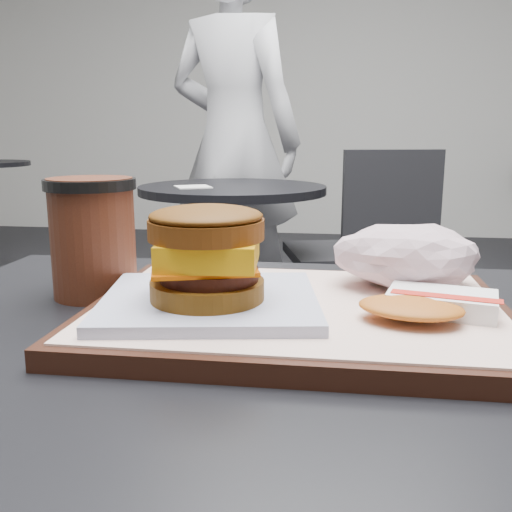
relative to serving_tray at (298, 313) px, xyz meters
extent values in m
cube|color=silver|center=(0.00, 4.95, 0.72)|extent=(8.00, 0.10, 3.00)
cube|color=black|center=(0.00, -0.05, -0.03)|extent=(0.80, 0.60, 0.04)
cube|color=black|center=(0.00, 0.00, 0.00)|extent=(0.38, 0.28, 0.02)
cube|color=silver|center=(0.00, 0.00, 0.01)|extent=(0.36, 0.26, 0.00)
cube|color=silver|center=(-0.08, -0.02, 0.02)|extent=(0.21, 0.20, 0.01)
cylinder|color=#633C0E|center=(-0.08, -0.03, 0.03)|extent=(0.11, 0.11, 0.02)
cylinder|color=black|center=(-0.08, -0.03, 0.04)|extent=(0.10, 0.10, 0.01)
cube|color=#D65A07|center=(-0.08, -0.03, 0.05)|extent=(0.11, 0.11, 0.00)
cube|color=#E4A70E|center=(-0.07, -0.03, 0.06)|extent=(0.09, 0.09, 0.02)
cylinder|color=brown|center=(-0.08, -0.03, 0.08)|extent=(0.11, 0.11, 0.02)
ellipsoid|color=#62370E|center=(-0.08, -0.03, 0.09)|extent=(0.11, 0.11, 0.02)
cube|color=white|center=(0.13, -0.01, 0.02)|extent=(0.10, 0.08, 0.02)
cube|color=red|center=(0.13, -0.02, 0.03)|extent=(0.09, 0.04, 0.00)
ellipsoid|color=orange|center=(0.10, -0.04, 0.02)|extent=(0.10, 0.08, 0.01)
cylinder|color=#421B0F|center=(-0.22, 0.06, 0.05)|extent=(0.09, 0.09, 0.13)
cylinder|color=black|center=(-0.22, 0.06, 0.11)|extent=(0.09, 0.09, 0.01)
cylinder|color=black|center=(-0.35, 1.60, -0.77)|extent=(0.44, 0.44, 0.02)
cylinder|color=#A5A5AA|center=(-0.35, 1.60, -0.41)|extent=(0.07, 0.07, 0.70)
cylinder|color=black|center=(-0.35, 1.60, -0.04)|extent=(0.70, 0.70, 0.03)
cube|color=white|center=(-0.48, 1.51, -0.03)|extent=(0.16, 0.16, 0.00)
cylinder|color=#A1A1A6|center=(0.06, 1.79, -0.56)|extent=(0.06, 0.06, 0.44)
cube|color=black|center=(0.06, 1.79, -0.32)|extent=(0.51, 0.51, 0.04)
cube|color=black|center=(0.25, 1.79, -0.10)|extent=(0.39, 0.13, 0.40)
imported|color=silver|center=(-0.45, 2.14, 0.12)|extent=(0.77, 0.63, 1.81)
camera|label=1|loc=(0.03, -0.50, 0.16)|focal=40.00mm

